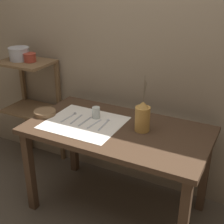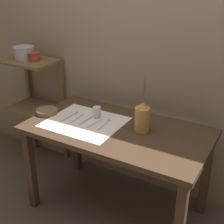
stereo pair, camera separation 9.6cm
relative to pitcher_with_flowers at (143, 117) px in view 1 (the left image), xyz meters
name	(u,v)px [view 1 (the left image)]	position (x,y,z in m)	size (l,w,h in m)	color
ground_plane	(117,207)	(-0.17, -0.05, -0.85)	(12.00, 12.00, 0.00)	brown
stone_wall_back	(144,53)	(-0.17, 0.43, 0.35)	(7.00, 0.06, 2.40)	gray
wooden_table	(117,139)	(-0.17, -0.05, -0.20)	(1.35, 0.74, 0.75)	#422D1E
wooden_shelf_unit	(32,93)	(-1.22, 0.24, -0.11)	(0.47, 0.35, 1.06)	brown
linen_cloth	(84,123)	(-0.44, -0.09, -0.10)	(0.57, 0.49, 0.00)	white
pitcher_with_flowers	(143,117)	(0.00, 0.00, 0.00)	(0.11, 0.11, 0.42)	#B7843D
wooden_bowl	(45,113)	(-0.79, -0.11, -0.09)	(0.17, 0.17, 0.04)	brown
glass_tumbler_near	(96,113)	(-0.40, 0.02, -0.06)	(0.06, 0.06, 0.09)	silver
spoon_outer	(72,115)	(-0.59, -0.02, -0.10)	(0.03, 0.19, 0.02)	#A8A8AD
fork_outer	(76,119)	(-0.52, -0.07, -0.10)	(0.02, 0.18, 0.00)	#A8A8AD
fork_inner	(85,121)	(-0.44, -0.07, -0.10)	(0.02, 0.18, 0.00)	#A8A8AD
knife_center	(94,124)	(-0.35, -0.08, -0.10)	(0.03, 0.18, 0.00)	#A8A8AD
spoon_inner	(106,122)	(-0.28, -0.01, -0.10)	(0.03, 0.19, 0.02)	#A8A8AD
metal_pot_large	(19,53)	(-1.29, 0.20, 0.27)	(0.19, 0.19, 0.12)	#A8A8AD
metal_pot_small	(30,57)	(-1.17, 0.20, 0.25)	(0.11, 0.11, 0.08)	#9E3828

